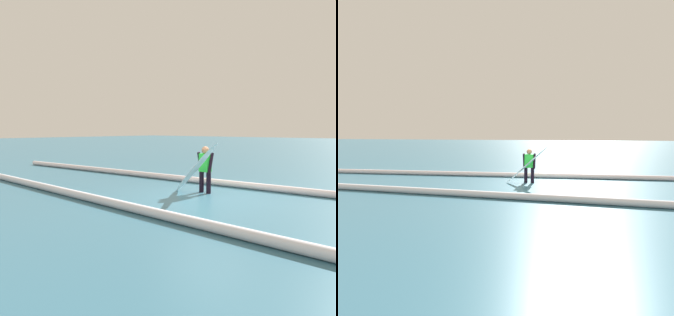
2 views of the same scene
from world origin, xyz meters
The scene contains 5 objects.
ground_plane centered at (0.00, 0.00, 0.00)m, with size 135.54×135.54×0.00m, color #33647A.
surfer centered at (0.51, -0.52, 0.77)m, with size 0.52×0.29×1.38m.
surfboard centered at (0.56, -0.12, 0.76)m, with size 1.76×0.61×1.56m.
wave_crest_foreground centered at (-0.50, -2.03, 0.11)m, with size 0.21×0.21×25.20m, color white.
wave_crest_midground centered at (1.07, 2.54, 0.11)m, with size 0.21×0.21×24.61m, color white.
Camera 2 is at (-1.16, 11.30, 2.04)m, focal length 31.70 mm.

